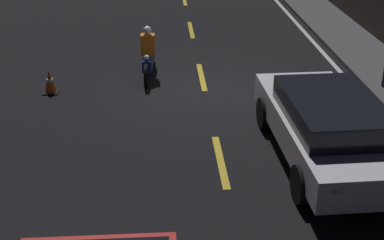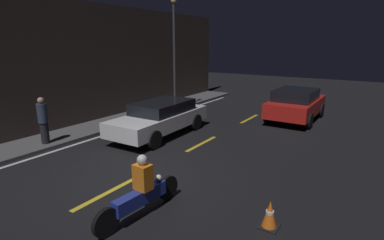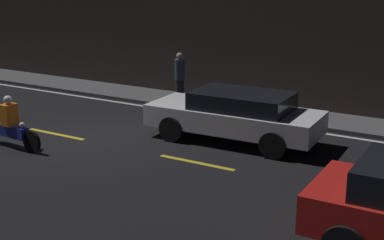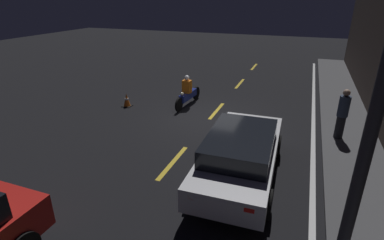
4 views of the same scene
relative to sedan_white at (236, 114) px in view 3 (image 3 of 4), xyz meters
name	(u,v)px [view 3 (image 3 of 4)]	position (x,y,z in m)	size (l,w,h in m)	color
ground_plane	(84,140)	(-3.56, -1.97, -0.74)	(56.00, 56.00, 0.00)	black
raised_curb	(180,100)	(-3.56, 2.99, -0.69)	(28.00, 1.77, 0.10)	#4C4C4F
building_front	(195,21)	(-3.56, 4.02, 1.93)	(28.00, 0.30, 5.34)	#382D28
lane_dash_c	(56,134)	(-4.56, -1.97, -0.74)	(2.00, 0.14, 0.01)	gold
lane_dash_d	(197,163)	(-0.06, -1.97, -0.74)	(2.00, 0.14, 0.01)	gold
lane_solid_kerb	(162,109)	(-3.56, 1.85, -0.74)	(25.20, 0.14, 0.01)	silver
sedan_white	(236,114)	(0.00, 0.00, 0.00)	(4.62, 1.99, 1.35)	silver
motorcycle	(8,126)	(-4.82, -3.37, -0.19)	(2.36, 0.38, 1.36)	black
pedestrian	(180,77)	(-3.33, 2.59, 0.21)	(0.34, 0.34, 1.67)	black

